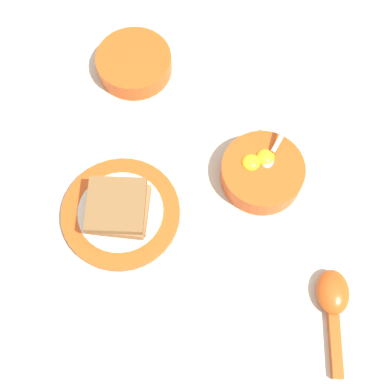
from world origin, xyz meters
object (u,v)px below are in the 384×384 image
(egg_bowl, at_px, (262,172))
(toast_plate, at_px, (121,213))
(soup_spoon, at_px, (333,301))
(toast_sandwich, at_px, (118,208))
(congee_bowl, at_px, (134,63))

(egg_bowl, distance_m, toast_plate, 0.24)
(egg_bowl, distance_m, soup_spoon, 0.23)
(toast_plate, distance_m, soup_spoon, 0.36)
(toast_sandwich, height_order, soup_spoon, toast_sandwich)
(toast_plate, bearing_deg, egg_bowl, 125.13)
(toast_sandwich, relative_size, congee_bowl, 0.84)
(egg_bowl, relative_size, soup_spoon, 0.91)
(congee_bowl, bearing_deg, soup_spoon, 55.75)
(egg_bowl, height_order, congee_bowl, egg_bowl)
(egg_bowl, relative_size, congee_bowl, 1.09)
(egg_bowl, height_order, toast_plate, egg_bowl)
(toast_plate, height_order, congee_bowl, congee_bowl)
(toast_plate, xyz_separation_m, congee_bowl, (-0.27, -0.08, 0.01))
(toast_sandwich, xyz_separation_m, soup_spoon, (0.03, 0.35, -0.02))
(egg_bowl, distance_m, toast_sandwich, 0.24)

